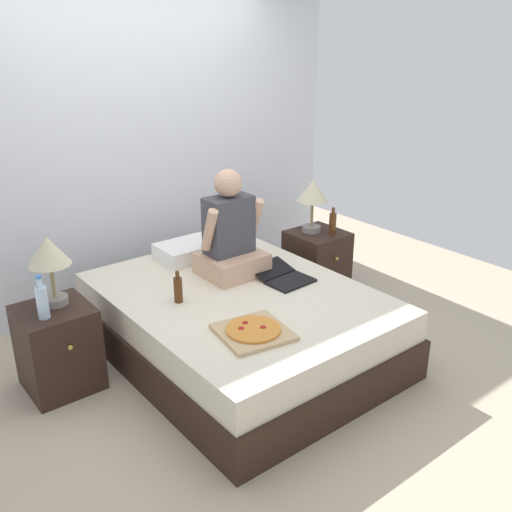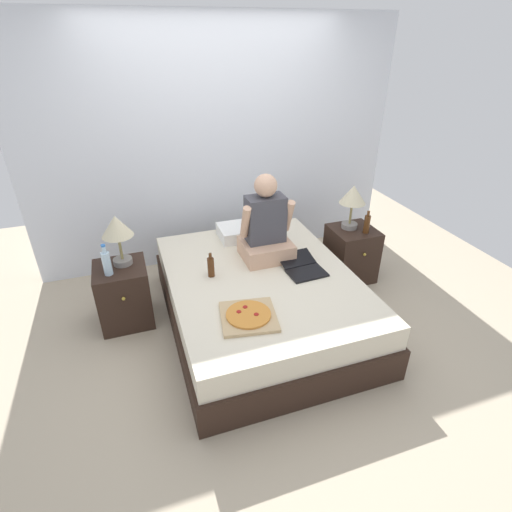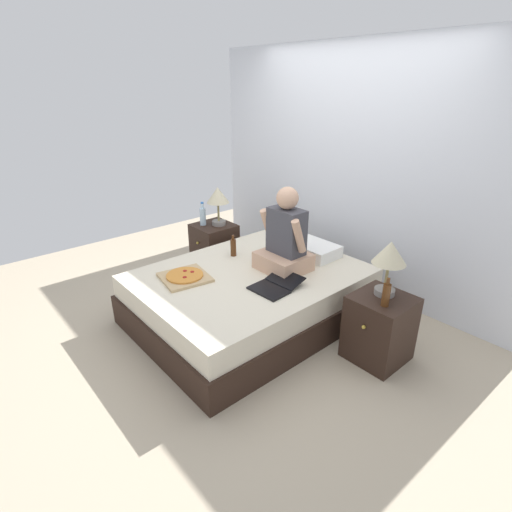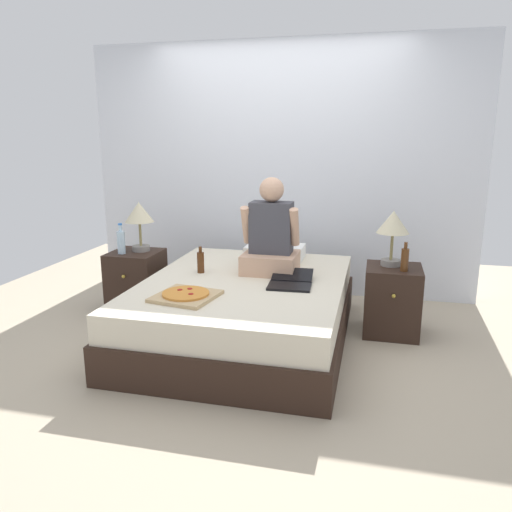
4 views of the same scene
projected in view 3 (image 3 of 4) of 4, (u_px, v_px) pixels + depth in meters
The scene contains 14 objects.
ground_plane at pixel (250, 317), 3.89m from camera, with size 5.93×5.93×0.00m, color tan.
wall_back at pixel (350, 170), 4.22m from camera, with size 3.93×0.12×2.50m, color silver.
bed at pixel (250, 296), 3.79m from camera, with size 1.58×2.06×0.49m.
nightstand_left at pixel (214, 247), 4.81m from camera, with size 0.44×0.47×0.56m.
lamp_on_left_nightstand at pixel (218, 198), 4.56m from camera, with size 0.26×0.26×0.45m.
water_bottle at pixel (203, 216), 4.65m from camera, with size 0.07×0.07×0.28m.
nightstand_right at pixel (379, 328), 3.22m from camera, with size 0.44×0.47×0.56m.
lamp_on_right_nightstand at pixel (390, 257), 3.03m from camera, with size 0.26×0.26×0.45m.
beer_bottle at pixel (386, 294), 2.97m from camera, with size 0.06×0.06×0.23m.
pillow at pixel (312, 249), 4.05m from camera, with size 0.52×0.34×0.12m, color white.
person_seated at pixel (285, 240), 3.65m from camera, with size 0.47×0.40×0.78m.
laptop at pixel (274, 286), 3.40m from camera, with size 0.34×0.43×0.07m.
pizza_box at pixel (185, 277), 3.56m from camera, with size 0.46×0.46×0.05m.
beer_bottle_on_bed at pixel (233, 247), 4.01m from camera, with size 0.06×0.06×0.22m.
Camera 3 is at (2.54, -2.13, 2.11)m, focal length 28.00 mm.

